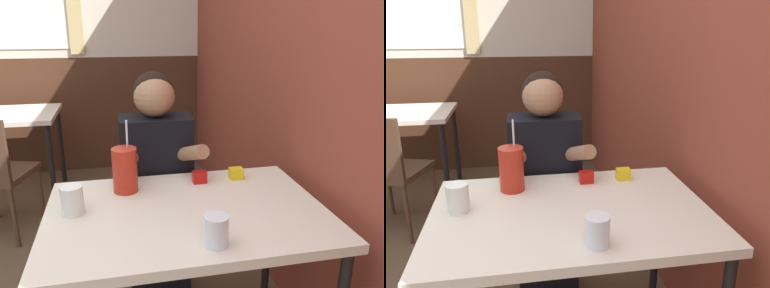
# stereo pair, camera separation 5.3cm
# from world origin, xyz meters

# --- Properties ---
(brick_wall_right) EXTENTS (0.08, 4.79, 2.70)m
(brick_wall_right) POSITION_xyz_m (1.16, 1.40, 1.35)
(brick_wall_right) COLOR brown
(brick_wall_right) RESTS_ON ground_plane
(back_wall) EXTENTS (5.26, 0.09, 2.70)m
(back_wall) POSITION_xyz_m (-0.01, 2.82, 1.36)
(back_wall) COLOR beige
(back_wall) RESTS_ON ground_plane
(main_table) EXTENTS (1.04, 0.70, 0.73)m
(main_table) POSITION_xyz_m (0.55, 0.36, 0.66)
(main_table) COLOR beige
(main_table) RESTS_ON ground_plane
(background_table) EXTENTS (0.66, 0.66, 0.73)m
(background_table) POSITION_xyz_m (-0.49, 2.22, 0.63)
(background_table) COLOR beige
(background_table) RESTS_ON ground_plane
(person_seated) EXTENTS (0.42, 0.40, 1.18)m
(person_seated) POSITION_xyz_m (0.49, 0.83, 0.61)
(person_seated) COLOR black
(person_seated) RESTS_ON ground_plane
(cocktail_pitcher) EXTENTS (0.10, 0.10, 0.30)m
(cocktail_pitcher) POSITION_xyz_m (0.33, 0.56, 0.82)
(cocktail_pitcher) COLOR #B22819
(cocktail_pitcher) RESTS_ON main_table
(glass_near_pitcher) EXTENTS (0.08, 0.08, 0.10)m
(glass_near_pitcher) POSITION_xyz_m (0.59, 0.10, 0.78)
(glass_near_pitcher) COLOR silver
(glass_near_pitcher) RESTS_ON main_table
(glass_center) EXTENTS (0.08, 0.08, 0.11)m
(glass_center) POSITION_xyz_m (0.13, 0.41, 0.78)
(glass_center) COLOR silver
(glass_center) RESTS_ON main_table
(condiment_ketchup) EXTENTS (0.06, 0.04, 0.05)m
(condiment_ketchup) POSITION_xyz_m (0.65, 0.59, 0.75)
(condiment_ketchup) COLOR #B7140F
(condiment_ketchup) RESTS_ON main_table
(condiment_mustard) EXTENTS (0.06, 0.04, 0.05)m
(condiment_mustard) POSITION_xyz_m (0.82, 0.60, 0.75)
(condiment_mustard) COLOR yellow
(condiment_mustard) RESTS_ON main_table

